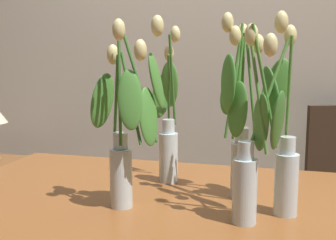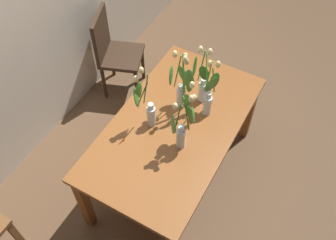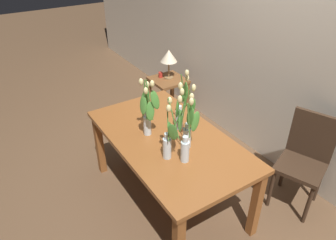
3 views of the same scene
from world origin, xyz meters
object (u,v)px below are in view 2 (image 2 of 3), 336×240
Objects in this scene: tulip_vase_1 at (182,86)px; tulip_vase_3 at (208,95)px; tulip_vase_2 at (183,124)px; tulip_vase_0 at (147,108)px; dining_chair at (113,50)px; dining_table at (174,132)px; tulip_vase_4 at (203,85)px.

tulip_vase_3 is at bearing -73.72° from tulip_vase_1.
tulip_vase_0 is at bearing 83.04° from tulip_vase_2.
tulip_vase_0 is 0.47m from tulip_vase_3.
tulip_vase_3 is at bearing -109.15° from dining_chair.
tulip_vase_3 is (0.25, -0.15, 0.27)m from dining_table.
tulip_vase_1 is (0.28, -0.14, 0.05)m from tulip_vase_0.
dining_chair is at bearing 49.06° from tulip_vase_0.
dining_chair is (0.42, 1.20, -0.40)m from tulip_vase_3.
dining_table is at bearing -166.26° from tulip_vase_1.
dining_chair is at bearing 72.73° from tulip_vase_4.
tulip_vase_1 is at bearing -115.26° from dining_chair.
tulip_vase_0 is at bearing 114.18° from dining_table.
tulip_vase_0 is 0.99× the size of tulip_vase_2.
tulip_vase_4 is at bearing 49.33° from tulip_vase_3.
tulip_vase_2 is 1.50m from dining_chair.
tulip_vase_1 is 0.18m from tulip_vase_4.
dining_table is 1.72× the size of dining_chair.
tulip_vase_3 is 0.62× the size of dining_chair.
tulip_vase_4 is at bearing -107.27° from dining_chair.
dining_chair is at bearing 56.31° from tulip_vase_2.
dining_table is 2.94× the size of tulip_vase_4.
tulip_vase_3 is 1.34m from dining_chair.
tulip_vase_2 is 0.61× the size of dining_chair.
tulip_vase_4 is (0.32, -0.07, 0.28)m from dining_table.
tulip_vase_4 is 1.24m from dining_chair.
tulip_vase_1 is 0.36m from tulip_vase_2.
tulip_vase_0 reaches higher than dining_chair.
tulip_vase_1 is at bearing 137.13° from tulip_vase_4.
tulip_vase_2 is at bearing -171.89° from tulip_vase_4.
dining_table is 0.34m from tulip_vase_0.
tulip_vase_3 is (0.37, -0.02, -0.05)m from tulip_vase_2.
dining_table is 0.37m from tulip_vase_2.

